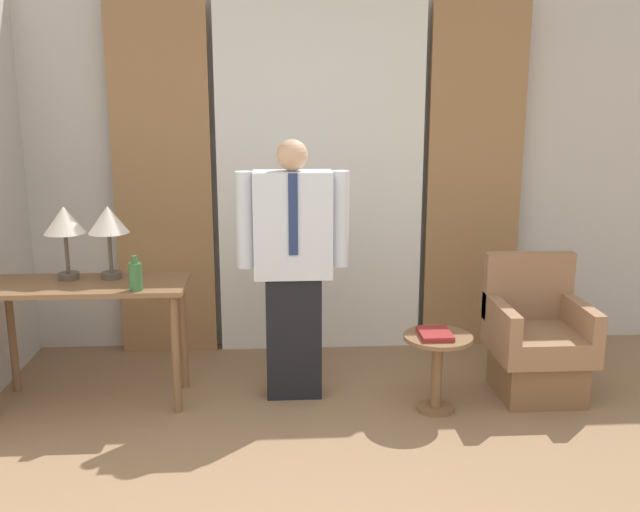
# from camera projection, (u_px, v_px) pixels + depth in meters

# --- Properties ---
(wall_back) EXTENTS (10.00, 0.06, 2.70)m
(wall_back) POSITION_uv_depth(u_px,v_px,m) (319.00, 170.00, 5.34)
(wall_back) COLOR beige
(wall_back) RESTS_ON ground_plane
(curtain_sheer_center) EXTENTS (1.51, 0.06, 2.58)m
(curtain_sheer_center) POSITION_uv_depth(u_px,v_px,m) (320.00, 180.00, 5.23)
(curtain_sheer_center) COLOR white
(curtain_sheer_center) RESTS_ON ground_plane
(curtain_drape_left) EXTENTS (0.70, 0.06, 2.58)m
(curtain_drape_left) POSITION_uv_depth(u_px,v_px,m) (163.00, 181.00, 5.16)
(curtain_drape_left) COLOR #997047
(curtain_drape_left) RESTS_ON ground_plane
(curtain_drape_right) EXTENTS (0.70, 0.06, 2.58)m
(curtain_drape_right) POSITION_uv_depth(u_px,v_px,m) (474.00, 179.00, 5.30)
(curtain_drape_right) COLOR #997047
(curtain_drape_right) RESTS_ON ground_plane
(desk) EXTENTS (1.22, 0.50, 0.78)m
(desk) POSITION_uv_depth(u_px,v_px,m) (88.00, 303.00, 4.40)
(desk) COLOR brown
(desk) RESTS_ON ground_plane
(table_lamp_left) EXTENTS (0.25, 0.25, 0.46)m
(table_lamp_left) POSITION_uv_depth(u_px,v_px,m) (64.00, 224.00, 4.39)
(table_lamp_left) COLOR #4C4238
(table_lamp_left) RESTS_ON desk
(table_lamp_right) EXTENTS (0.25, 0.25, 0.46)m
(table_lamp_right) POSITION_uv_depth(u_px,v_px,m) (108.00, 223.00, 4.41)
(table_lamp_right) COLOR #4C4238
(table_lamp_right) RESTS_ON desk
(bottle_near_edge) EXTENTS (0.08, 0.08, 0.21)m
(bottle_near_edge) POSITION_uv_depth(u_px,v_px,m) (135.00, 276.00, 4.20)
(bottle_near_edge) COLOR #336638
(bottle_near_edge) RESTS_ON desk
(person) EXTENTS (0.70, 0.23, 1.65)m
(person) POSITION_uv_depth(u_px,v_px,m) (293.00, 262.00, 4.45)
(person) COLOR black
(person) RESTS_ON ground_plane
(armchair) EXTENTS (0.59, 0.60, 0.89)m
(armchair) POSITION_uv_depth(u_px,v_px,m) (536.00, 344.00, 4.60)
(armchair) COLOR brown
(armchair) RESTS_ON ground_plane
(side_table) EXTENTS (0.42, 0.42, 0.49)m
(side_table) POSITION_uv_depth(u_px,v_px,m) (437.00, 359.00, 4.35)
(side_table) COLOR brown
(side_table) RESTS_ON ground_plane
(book) EXTENTS (0.19, 0.24, 0.03)m
(book) POSITION_uv_depth(u_px,v_px,m) (435.00, 334.00, 4.30)
(book) COLOR maroon
(book) RESTS_ON side_table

